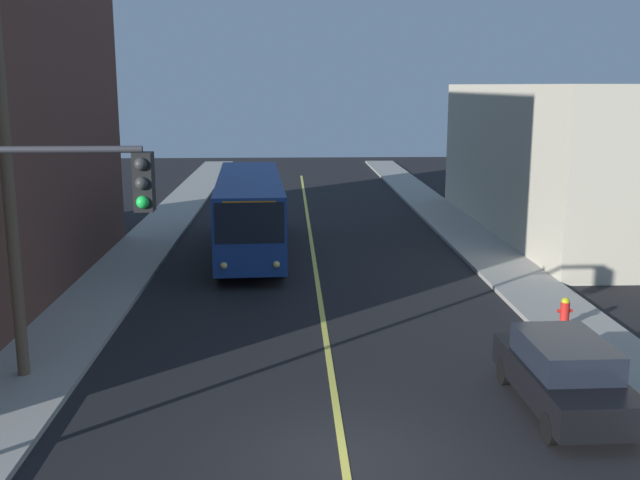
{
  "coord_description": "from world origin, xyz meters",
  "views": [
    {
      "loc": [
        -1.0,
        -12.77,
        6.9
      ],
      "look_at": [
        0.0,
        10.81,
        2.0
      ],
      "focal_mm": 41.91,
      "sensor_mm": 36.0,
      "label": 1
    }
  ],
  "objects_px": {
    "fire_hydrant": "(565,311)",
    "utility_pole_near": "(1,107)",
    "city_bus": "(250,210)",
    "traffic_signal_left_corner": "(31,240)",
    "parked_car_black": "(564,373)"
  },
  "relations": [
    {
      "from": "city_bus",
      "to": "traffic_signal_left_corner",
      "type": "bearing_deg",
      "value": -98.74
    },
    {
      "from": "parked_car_black",
      "to": "utility_pole_near",
      "type": "xyz_separation_m",
      "value": [
        -12.22,
        2.22,
        5.59
      ]
    },
    {
      "from": "city_bus",
      "to": "traffic_signal_left_corner",
      "type": "xyz_separation_m",
      "value": [
        -2.78,
        -18.1,
        2.49
      ]
    },
    {
      "from": "city_bus",
      "to": "parked_car_black",
      "type": "bearing_deg",
      "value": -64.79
    },
    {
      "from": "fire_hydrant",
      "to": "utility_pole_near",
      "type": "bearing_deg",
      "value": -167.96
    },
    {
      "from": "parked_car_black",
      "to": "fire_hydrant",
      "type": "distance_m",
      "value": 5.62
    },
    {
      "from": "traffic_signal_left_corner",
      "to": "fire_hydrant",
      "type": "height_order",
      "value": "traffic_signal_left_corner"
    },
    {
      "from": "parked_car_black",
      "to": "traffic_signal_left_corner",
      "type": "relative_size",
      "value": 0.74
    },
    {
      "from": "traffic_signal_left_corner",
      "to": "city_bus",
      "type": "bearing_deg",
      "value": 81.26
    },
    {
      "from": "parked_car_black",
      "to": "utility_pole_near",
      "type": "distance_m",
      "value": 13.62
    },
    {
      "from": "city_bus",
      "to": "utility_pole_near",
      "type": "bearing_deg",
      "value": -109.02
    },
    {
      "from": "city_bus",
      "to": "utility_pole_near",
      "type": "relative_size",
      "value": 1.06
    },
    {
      "from": "fire_hydrant",
      "to": "city_bus",
      "type": "bearing_deg",
      "value": 131.62
    },
    {
      "from": "parked_car_black",
      "to": "fire_hydrant",
      "type": "relative_size",
      "value": 5.27
    },
    {
      "from": "city_bus",
      "to": "fire_hydrant",
      "type": "bearing_deg",
      "value": -48.38
    }
  ]
}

